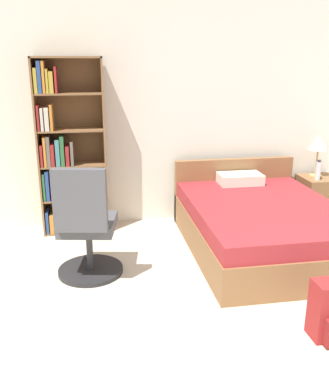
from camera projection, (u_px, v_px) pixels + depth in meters
The scene contains 7 objects.
wall_back at pixel (204, 112), 5.06m from camera, with size 9.00×0.06×2.60m.
bookshelf at pixel (64, 152), 4.71m from camera, with size 0.73×0.32×1.93m.
bed at pixel (260, 224), 4.44m from camera, with size 1.46×1.98×0.76m.
office_chair at pixel (86, 230), 3.77m from camera, with size 0.60×0.65×1.07m.
nightstand at pixel (319, 197), 5.31m from camera, with size 0.47×0.46×0.52m.
table_lamp at pixel (319, 144), 5.14m from camera, with size 0.23×0.23×0.52m.
water_bottle at pixel (318, 171), 5.08m from camera, with size 0.06×0.06×0.24m.
Camera 1 is at (-1.32, -1.73, 1.90)m, focal length 40.00 mm.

